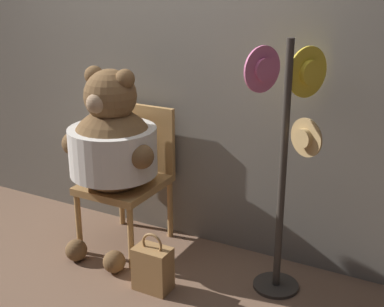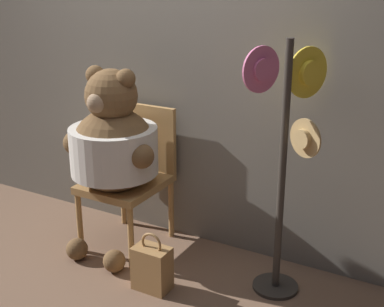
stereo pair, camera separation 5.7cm
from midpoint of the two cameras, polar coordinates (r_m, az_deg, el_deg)
name	(u,v)px [view 2 (the right image)]	position (r m, az deg, el deg)	size (l,w,h in m)	color
ground_plane	(117,267)	(3.64, -7.52, -11.88)	(14.00, 14.00, 0.00)	brown
wall_back	(168,45)	(3.70, -2.17, 11.44)	(8.00, 0.10, 2.73)	slate
chair	(132,171)	(3.74, -5.94, -1.91)	(0.49, 0.56, 0.96)	#B2844C
teddy_bear	(113,145)	(3.53, -7.96, 0.90)	(0.70, 0.62, 1.28)	brown
hat_display_rack	(288,150)	(3.04, 10.69, 0.32)	(0.38, 0.54, 1.52)	#332D28
handbag_on_ground	(152,268)	(3.33, -3.78, -12.05)	(0.22, 0.15, 0.38)	#A87A47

